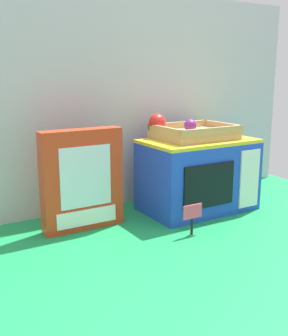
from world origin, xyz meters
TOP-DOWN VIEW (x-y plane):
  - ground_plane at (0.00, 0.00)m, footprint 1.70×1.70m
  - display_back_panel at (0.00, 0.20)m, footprint 1.61×0.03m
  - toy_microwave at (0.21, -0.02)m, footprint 0.41×0.25m
  - food_groups_crate at (0.19, 0.00)m, footprint 0.27×0.22m
  - cookie_set_box at (-0.24, 0.02)m, footprint 0.27×0.06m
  - price_sign at (0.03, -0.22)m, footprint 0.07×0.01m

SIDE VIEW (x-z plane):
  - ground_plane at x=0.00m, z-range 0.00..0.00m
  - price_sign at x=0.03m, z-range 0.02..0.12m
  - toy_microwave at x=0.21m, z-range 0.00..0.26m
  - cookie_set_box at x=-0.24m, z-range 0.00..0.33m
  - food_groups_crate at x=0.19m, z-range 0.24..0.33m
  - display_back_panel at x=0.00m, z-range 0.00..0.79m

